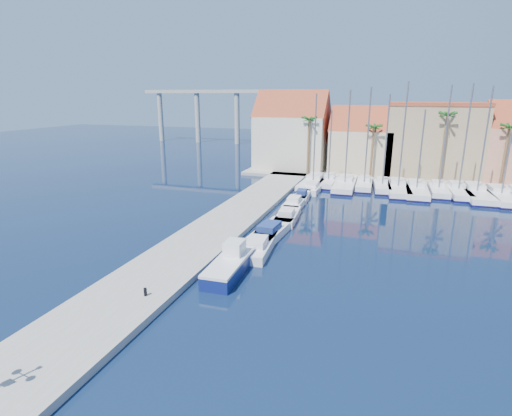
{
  "coord_description": "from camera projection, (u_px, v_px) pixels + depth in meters",
  "views": [
    {
      "loc": [
        6.74,
        -22.26,
        13.13
      ],
      "look_at": [
        -4.67,
        11.49,
        3.0
      ],
      "focal_mm": 28.0,
      "sensor_mm": 36.0,
      "label": 1
    }
  ],
  "objects": [
    {
      "name": "building_2",
      "position": [
        433.0,
        139.0,
        63.97
      ],
      "size": [
        14.2,
        10.2,
        11.5
      ],
      "color": "tan",
      "rests_on": "shore_north"
    },
    {
      "name": "motorboat_west_3",
      "position": [
        295.0,
        203.0,
        48.37
      ],
      "size": [
        2.09,
        6.18,
        1.4
      ],
      "rotation": [
        0.0,
        0.0,
        0.02
      ],
      "color": "white",
      "rests_on": "ground"
    },
    {
      "name": "fishing_boat",
      "position": [
        230.0,
        264.0,
        30.25
      ],
      "size": [
        2.34,
        6.45,
        2.23
      ],
      "rotation": [
        0.0,
        0.0,
        0.03
      ],
      "color": "navy",
      "rests_on": "ground"
    },
    {
      "name": "sailboat_8",
      "position": [
        458.0,
        191.0,
        54.05
      ],
      "size": [
        3.02,
        9.64,
        14.5
      ],
      "rotation": [
        0.0,
        0.0,
        0.05
      ],
      "color": "white",
      "rests_on": "ground"
    },
    {
      "name": "sailboat_0",
      "position": [
        314.0,
        182.0,
        59.48
      ],
      "size": [
        3.32,
        11.2,
        13.32
      ],
      "rotation": [
        0.0,
        0.0,
        -0.03
      ],
      "color": "white",
      "rests_on": "ground"
    },
    {
      "name": "motorboat_west_5",
      "position": [
        313.0,
        188.0,
        56.3
      ],
      "size": [
        2.25,
        6.69,
        1.4
      ],
      "rotation": [
        0.0,
        0.0,
        -0.02
      ],
      "color": "white",
      "rests_on": "ground"
    },
    {
      "name": "motorboat_west_4",
      "position": [
        302.0,
        196.0,
        51.78
      ],
      "size": [
        2.07,
        5.37,
        1.4
      ],
      "rotation": [
        0.0,
        0.0,
        0.08
      ],
      "color": "white",
      "rests_on": "ground"
    },
    {
      "name": "sailboat_10",
      "position": [
        499.0,
        195.0,
        51.68
      ],
      "size": [
        3.78,
        11.17,
        14.14
      ],
      "rotation": [
        0.0,
        0.0,
        0.08
      ],
      "color": "white",
      "rests_on": "ground"
    },
    {
      "name": "motorboat_west_2",
      "position": [
        287.0,
        216.0,
        43.13
      ],
      "size": [
        2.54,
        6.54,
        1.4
      ],
      "rotation": [
        0.0,
        0.0,
        0.08
      ],
      "color": "white",
      "rests_on": "ground"
    },
    {
      "name": "palm_3",
      "position": [
        509.0,
        129.0,
        55.09
      ],
      "size": [
        2.6,
        2.6,
        9.65
      ],
      "color": "brown",
      "rests_on": "shore_north"
    },
    {
      "name": "sailboat_2",
      "position": [
        345.0,
        184.0,
        58.26
      ],
      "size": [
        3.14,
        11.03,
        13.76
      ],
      "rotation": [
        0.0,
        0.0,
        0.02
      ],
      "color": "white",
      "rests_on": "ground"
    },
    {
      "name": "sailboat_6",
      "position": [
        416.0,
        190.0,
        54.9
      ],
      "size": [
        3.01,
        10.89,
        11.29
      ],
      "rotation": [
        0.0,
        0.0,
        0.01
      ],
      "color": "white",
      "rests_on": "ground"
    },
    {
      "name": "shore_north",
      "position": [
        409.0,
        175.0,
        66.54
      ],
      "size": [
        54.0,
        16.0,
        0.5
      ],
      "primitive_type": "cube",
      "color": "gray",
      "rests_on": "ground"
    },
    {
      "name": "motorboat_west_0",
      "position": [
        259.0,
        246.0,
        34.55
      ],
      "size": [
        2.7,
        6.81,
        1.4
      ],
      "rotation": [
        0.0,
        0.0,
        0.09
      ],
      "color": "white",
      "rests_on": "ground"
    },
    {
      "name": "building_0",
      "position": [
        292.0,
        134.0,
        70.07
      ],
      "size": [
        12.3,
        9.0,
        13.5
      ],
      "color": "beige",
      "rests_on": "shore_north"
    },
    {
      "name": "bollard",
      "position": [
        145.0,
        292.0,
        25.96
      ],
      "size": [
        0.21,
        0.21,
        0.53
      ],
      "primitive_type": "cylinder",
      "color": "black",
      "rests_on": "quay_west"
    },
    {
      "name": "sailboat_4",
      "position": [
        382.0,
        186.0,
        56.95
      ],
      "size": [
        2.82,
        8.33,
        13.22
      ],
      "rotation": [
        0.0,
        0.0,
        0.08
      ],
      "color": "white",
      "rests_on": "ground"
    },
    {
      "name": "quay_west",
      "position": [
        222.0,
        225.0,
        40.96
      ],
      "size": [
        6.0,
        77.0,
        0.5
      ],
      "primitive_type": "cube",
      "color": "gray",
      "rests_on": "ground"
    },
    {
      "name": "palm_2",
      "position": [
        447.0,
        117.0,
        57.17
      ],
      "size": [
        2.6,
        2.6,
        11.15
      ],
      "color": "brown",
      "rests_on": "shore_north"
    },
    {
      "name": "sailboat_5",
      "position": [
        398.0,
        188.0,
        55.91
      ],
      "size": [
        3.74,
        11.17,
        14.79
      ],
      "rotation": [
        0.0,
        0.0,
        0.08
      ],
      "color": "white",
      "rests_on": "ground"
    },
    {
      "name": "palm_0",
      "position": [
        309.0,
        121.0,
        63.58
      ],
      "size": [
        2.6,
        2.6,
        10.15
      ],
      "color": "brown",
      "rests_on": "shore_north"
    },
    {
      "name": "motorboat_west_1",
      "position": [
        272.0,
        230.0,
        38.53
      ],
      "size": [
        2.84,
        7.42,
        1.4
      ],
      "rotation": [
        0.0,
        0.0,
        -0.07
      ],
      "color": "white",
      "rests_on": "ground"
    },
    {
      "name": "building_1",
      "position": [
        362.0,
        143.0,
        66.71
      ],
      "size": [
        10.3,
        8.0,
        11.0
      ],
      "color": "beige",
      "rests_on": "shore_north"
    },
    {
      "name": "sailboat_1",
      "position": [
        329.0,
        181.0,
        59.98
      ],
      "size": [
        2.21,
        8.19,
        11.0
      ],
      "rotation": [
        0.0,
        0.0,
        -0.0
      ],
      "color": "white",
      "rests_on": "ground"
    },
    {
      "name": "sailboat_7",
      "position": [
        438.0,
        189.0,
        54.84
      ],
      "size": [
        2.38,
        8.72,
        14.36
      ],
      "rotation": [
        0.0,
        0.0,
        0.01
      ],
      "color": "white",
      "rests_on": "ground"
    },
    {
      "name": "palm_1",
      "position": [
        374.0,
        129.0,
        60.76
      ],
      "size": [
        2.6,
        2.6,
        9.15
      ],
      "color": "brown",
      "rests_on": "shore_north"
    },
    {
      "name": "viaduct",
      "position": [
        220.0,
        106.0,
        109.9
      ],
      "size": [
        48.0,
        2.2,
        14.45
      ],
      "color": "#9E9E99",
      "rests_on": "ground"
    },
    {
      "name": "ground",
      "position": [
        267.0,
        304.0,
        25.95
      ],
      "size": [
        260.0,
        260.0,
        0.0
      ],
      "primitive_type": "plane",
      "color": "black",
      "rests_on": "ground"
    },
    {
      "name": "sailboat_9",
      "position": [
        476.0,
        193.0,
        53.08
      ],
      "size": [
        3.48,
        11.91,
        14.2
      ],
      "rotation": [
        0.0,
        0.0,
        0.03
      ],
      "color": "white",
      "rests_on": "ground"
    },
    {
      "name": "sailboat_3",
      "position": [
        364.0,
        184.0,
        58.06
      ],
      "size": [
        2.4,
        8.25,
        14.14
      ],
      "rotation": [
        0.0,
        0.0,
        0.03
      ],
      "color": "white",
      "rests_on": "ground"
    }
  ]
}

